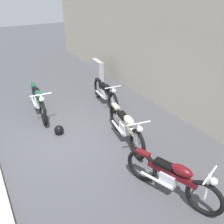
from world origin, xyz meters
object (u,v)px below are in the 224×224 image
object	(u,v)px
motorcycle_cream	(126,127)
stone_marker	(98,71)
motorcycle_maroon	(172,178)
motorcycle_green	(39,101)
motorcycle_black	(105,93)
helmet	(59,130)

from	to	relation	value
motorcycle_cream	stone_marker	bearing A→B (deg)	170.91
motorcycle_maroon	motorcycle_cream	bearing A→B (deg)	154.00
stone_marker	motorcycle_maroon	xyz separation A→B (m)	(6.40, -1.69, 0.01)
stone_marker	motorcycle_green	distance (m)	3.44
motorcycle_black	motorcycle_cream	bearing A→B (deg)	-9.87
helmet	motorcycle_green	bearing A→B (deg)	-174.75
motorcycle_black	motorcycle_maroon	world-z (taller)	motorcycle_maroon
helmet	motorcycle_black	distance (m)	2.28
helmet	motorcycle_cream	size ratio (longest dim) A/B	0.12
motorcycle_green	motorcycle_cream	bearing A→B (deg)	35.19
motorcycle_green	motorcycle_black	size ratio (longest dim) A/B	1.11
motorcycle_cream	motorcycle_green	bearing A→B (deg)	-141.20
helmet	motorcycle_cream	xyz separation A→B (m)	(1.25, 1.38, 0.33)
motorcycle_black	motorcycle_maroon	distance (m)	4.33
motorcycle_cream	motorcycle_green	xyz separation A→B (m)	(-2.66, -1.51, 0.01)
stone_marker	helmet	bearing A→B (deg)	-41.90
motorcycle_cream	motorcycle_black	distance (m)	2.34
stone_marker	motorcycle_green	size ratio (longest dim) A/B	0.40
helmet	motorcycle_maroon	world-z (taller)	motorcycle_maroon
motorcycle_maroon	motorcycle_black	bearing A→B (deg)	149.10
motorcycle_cream	motorcycle_green	distance (m)	3.06
helmet	motorcycle_green	distance (m)	1.46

